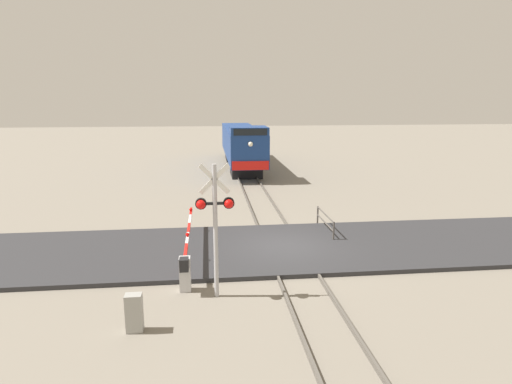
{
  "coord_description": "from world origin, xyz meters",
  "views": [
    {
      "loc": [
        -3.04,
        -16.83,
        6.15
      ],
      "look_at": [
        -0.86,
        2.56,
        1.9
      ],
      "focal_mm": 30.44,
      "sensor_mm": 36.0,
      "label": 1
    }
  ],
  "objects_px": {
    "crossing_signal": "(215,215)",
    "guard_railing": "(325,220)",
    "locomotive": "(241,144)",
    "crossing_gate": "(186,255)",
    "utility_cabinet": "(134,313)"
  },
  "relations": [
    {
      "from": "locomotive",
      "to": "utility_cabinet",
      "type": "relative_size",
      "value": 15.82
    },
    {
      "from": "crossing_gate",
      "to": "guard_railing",
      "type": "distance_m",
      "value": 7.48
    },
    {
      "from": "crossing_gate",
      "to": "guard_railing",
      "type": "height_order",
      "value": "crossing_gate"
    },
    {
      "from": "locomotive",
      "to": "crossing_signal",
      "type": "distance_m",
      "value": 25.94
    },
    {
      "from": "utility_cabinet",
      "to": "crossing_gate",
      "type": "bearing_deg",
      "value": 70.66
    },
    {
      "from": "crossing_gate",
      "to": "utility_cabinet",
      "type": "xyz_separation_m",
      "value": [
        -1.24,
        -3.52,
        -0.27
      ]
    },
    {
      "from": "utility_cabinet",
      "to": "guard_railing",
      "type": "xyz_separation_m",
      "value": [
        7.36,
        7.81,
        0.1
      ]
    },
    {
      "from": "crossing_signal",
      "to": "guard_railing",
      "type": "height_order",
      "value": "crossing_signal"
    },
    {
      "from": "locomotive",
      "to": "crossing_signal",
      "type": "xyz_separation_m",
      "value": [
        -2.85,
        -25.78,
        0.55
      ]
    },
    {
      "from": "locomotive",
      "to": "crossing_gate",
      "type": "distance_m",
      "value": 24.43
    },
    {
      "from": "utility_cabinet",
      "to": "guard_railing",
      "type": "bearing_deg",
      "value": 46.69
    },
    {
      "from": "utility_cabinet",
      "to": "guard_railing",
      "type": "height_order",
      "value": "utility_cabinet"
    },
    {
      "from": "crossing_signal",
      "to": "crossing_gate",
      "type": "height_order",
      "value": "crossing_signal"
    },
    {
      "from": "guard_railing",
      "to": "crossing_gate",
      "type": "bearing_deg",
      "value": -144.99
    },
    {
      "from": "crossing_signal",
      "to": "guard_railing",
      "type": "xyz_separation_m",
      "value": [
        5.13,
        5.98,
        -2.04
      ]
    }
  ]
}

